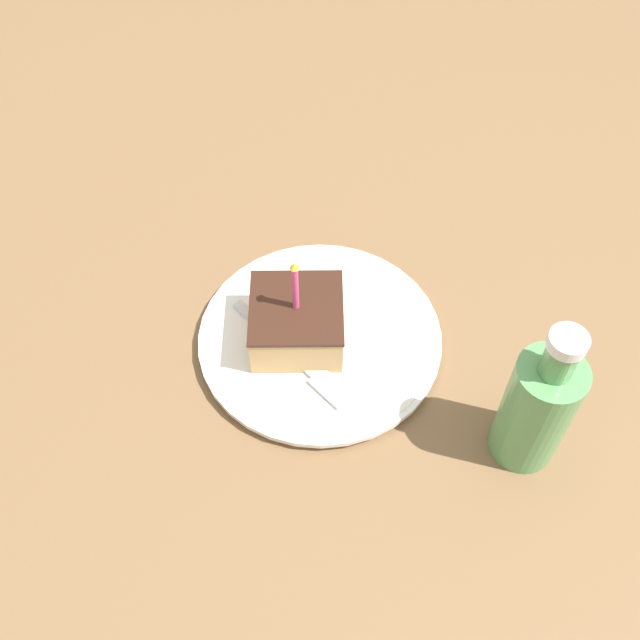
{
  "coord_description": "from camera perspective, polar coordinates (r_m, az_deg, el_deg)",
  "views": [
    {
      "loc": [
        0.01,
        -0.44,
        0.69
      ],
      "look_at": [
        0.01,
        0.03,
        0.04
      ],
      "focal_mm": 42.0,
      "sensor_mm": 36.0,
      "label": 1
    }
  ],
  "objects": [
    {
      "name": "fork",
      "position": [
        0.8,
        -1.78,
        -2.9
      ],
      "size": [
        0.13,
        0.14,
        0.0
      ],
      "color": "silver",
      "rests_on": "plate"
    },
    {
      "name": "bottle",
      "position": [
        0.73,
        16.23,
        -6.4
      ],
      "size": [
        0.07,
        0.07,
        0.19
      ],
      "color": "#599959",
      "rests_on": "ground_plane"
    },
    {
      "name": "cake_slice",
      "position": [
        0.8,
        -1.78,
        -0.11
      ],
      "size": [
        0.1,
        0.1,
        0.12
      ],
      "color": "tan",
      "rests_on": "plate"
    },
    {
      "name": "plate",
      "position": [
        0.83,
        -0.0,
        -1.41
      ],
      "size": [
        0.27,
        0.27,
        0.02
      ],
      "color": "white",
      "rests_on": "ground_plane"
    },
    {
      "name": "ground_plane",
      "position": [
        0.83,
        -0.65,
        -4.24
      ],
      "size": [
        2.4,
        2.4,
        0.04
      ],
      "color": "brown",
      "rests_on": "ground"
    }
  ]
}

